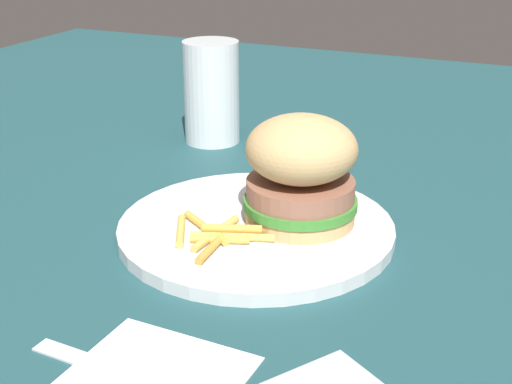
{
  "coord_description": "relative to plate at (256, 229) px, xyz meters",
  "views": [
    {
      "loc": [
        -0.25,
        0.54,
        0.29
      ],
      "look_at": [
        -0.01,
        0.01,
        0.04
      ],
      "focal_mm": 49.88,
      "sensor_mm": 36.0,
      "label": 1
    }
  ],
  "objects": [
    {
      "name": "drink_glass",
      "position": [
        0.16,
        -0.22,
        0.05
      ],
      "size": [
        0.07,
        0.07,
        0.12
      ],
      "color": "silver",
      "rests_on": "ground_plane"
    },
    {
      "name": "fork",
      "position": [
        -0.03,
        0.22,
        -0.0
      ],
      "size": [
        0.17,
        0.03,
        0.0
      ],
      "color": "silver",
      "rests_on": "napkin"
    },
    {
      "name": "fries_pile",
      "position": [
        0.02,
        0.04,
        0.01
      ],
      "size": [
        0.1,
        0.09,
        0.01
      ],
      "color": "#E5B251",
      "rests_on": "plate"
    },
    {
      "name": "plate",
      "position": [
        0.0,
        0.0,
        0.0
      ],
      "size": [
        0.25,
        0.25,
        0.01
      ],
      "primitive_type": "cylinder",
      "color": "silver",
      "rests_on": "ground_plane"
    },
    {
      "name": "ground_plane",
      "position": [
        0.01,
        -0.01,
        -0.01
      ],
      "size": [
        1.6,
        1.6,
        0.0
      ],
      "primitive_type": "plane",
      "color": "#1E474C"
    },
    {
      "name": "sandwich",
      "position": [
        -0.03,
        -0.02,
        0.06
      ],
      "size": [
        0.1,
        0.1,
        0.1
      ],
      "color": "tan",
      "rests_on": "plate"
    },
    {
      "name": "napkin",
      "position": [
        -0.02,
        0.22,
        -0.01
      ],
      "size": [
        0.11,
        0.11,
        0.0
      ],
      "primitive_type": "cube",
      "rotation": [
        0.0,
        0.0,
        -0.03
      ],
      "color": "white",
      "rests_on": "ground_plane"
    }
  ]
}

